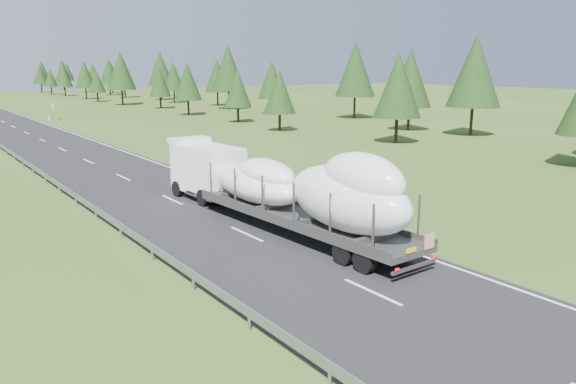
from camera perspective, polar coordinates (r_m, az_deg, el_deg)
ground at (r=21.25m, az=8.55°, el=-10.05°), size 400.00×400.00×0.00m
highway_sign at (r=96.57m, az=-22.78°, el=7.84°), size 0.08×0.90×2.60m
tree_line_right at (r=126.42m, az=-10.59°, el=11.72°), size 25.96×287.94×12.52m
boat_truck at (r=28.33m, az=-0.65°, el=0.71°), size 3.50×19.87×4.66m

